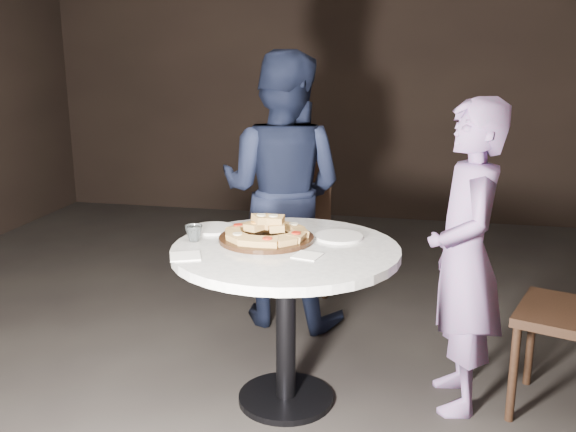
{
  "coord_description": "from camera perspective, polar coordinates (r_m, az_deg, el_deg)",
  "views": [
    {
      "loc": [
        0.72,
        -2.79,
        1.64
      ],
      "look_at": [
        0.14,
        -0.04,
        0.91
      ],
      "focal_mm": 40.0,
      "sensor_mm": 36.0,
      "label": 1
    }
  ],
  "objects": [
    {
      "name": "water_glass",
      "position": [
        3.0,
        -8.35,
        -1.52
      ],
      "size": [
        0.09,
        0.09,
        0.08
      ],
      "primitive_type": "imported",
      "rotation": [
        0.0,
        0.0,
        -0.14
      ],
      "color": "silver",
      "rests_on": "table"
    },
    {
      "name": "napkin_near",
      "position": [
        2.79,
        -9.11,
        -3.55
      ],
      "size": [
        0.17,
        0.17,
        0.01
      ],
      "primitive_type": "cube",
      "rotation": [
        0.0,
        0.0,
        0.39
      ],
      "color": "white",
      "rests_on": "table"
    },
    {
      "name": "focaccia_pile",
      "position": [
        2.98,
        -1.92,
        -1.24
      ],
      "size": [
        0.4,
        0.39,
        0.11
      ],
      "rotation": [
        0.0,
        0.0,
        -0.25
      ],
      "color": "#B38645",
      "rests_on": "serving_board"
    },
    {
      "name": "serving_board",
      "position": [
        2.99,
        -1.93,
        -2.0
      ],
      "size": [
        0.52,
        0.52,
        0.02
      ],
      "primitive_type": "cylinder",
      "rotation": [
        0.0,
        0.0,
        0.18
      ],
      "color": "black",
      "rests_on": "table"
    },
    {
      "name": "plate_left",
      "position": [
        3.18,
        -6.69,
        -1.11
      ],
      "size": [
        0.24,
        0.24,
        0.01
      ],
      "primitive_type": "cylinder",
      "rotation": [
        0.0,
        0.0,
        0.06
      ],
      "color": "white",
      "rests_on": "table"
    },
    {
      "name": "diner_teal",
      "position": [
        3.02,
        15.47,
        -3.63
      ],
      "size": [
        0.41,
        0.57,
        1.44
      ],
      "primitive_type": "imported",
      "rotation": [
        0.0,
        0.0,
        -1.44
      ],
      "color": "slate",
      "rests_on": "ground"
    },
    {
      "name": "chair_far",
      "position": [
        4.33,
        0.92,
        -0.11
      ],
      "size": [
        0.5,
        0.51,
        0.94
      ],
      "rotation": [
        0.0,
        0.0,
        3.28
      ],
      "color": "black",
      "rests_on": "ground"
    },
    {
      "name": "table",
      "position": [
        2.94,
        -0.2,
        -5.42
      ],
      "size": [
        1.07,
        1.07,
        0.78
      ],
      "rotation": [
        0.0,
        0.0,
        -0.04
      ],
      "color": "black",
      "rests_on": "ground"
    },
    {
      "name": "diner_navy",
      "position": [
        3.83,
        -0.54,
        2.27
      ],
      "size": [
        0.88,
        0.73,
        1.64
      ],
      "primitive_type": "imported",
      "rotation": [
        0.0,
        0.0,
        2.99
      ],
      "color": "#141A31",
      "rests_on": "ground"
    },
    {
      "name": "plate_right",
      "position": [
        3.03,
        4.54,
        -1.84
      ],
      "size": [
        0.29,
        0.29,
        0.01
      ],
      "primitive_type": "cylinder",
      "rotation": [
        0.0,
        0.0,
        -0.34
      ],
      "color": "white",
      "rests_on": "table"
    },
    {
      "name": "napkin_far",
      "position": [
        2.76,
        1.73,
        -3.54
      ],
      "size": [
        0.13,
        0.13,
        0.01
      ],
      "primitive_type": "cube",
      "rotation": [
        0.0,
        0.0,
        -0.23
      ],
      "color": "white",
      "rests_on": "table"
    },
    {
      "name": "floor",
      "position": [
        3.31,
        -2.36,
        -15.05
      ],
      "size": [
        7.0,
        7.0,
        0.0
      ],
      "primitive_type": "plane",
      "color": "black",
      "rests_on": "ground"
    }
  ]
}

